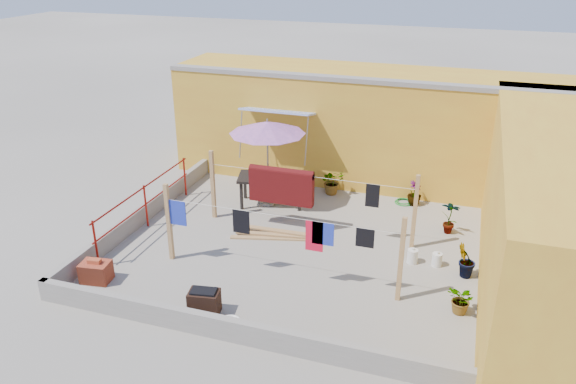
% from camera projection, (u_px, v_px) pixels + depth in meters
% --- Properties ---
extents(ground, '(80.00, 80.00, 0.00)m').
position_uv_depth(ground, '(298.00, 246.00, 13.01)').
color(ground, '#9E998E').
rests_on(ground, ground).
extents(wall_back, '(11.00, 3.27, 3.21)m').
position_uv_depth(wall_back, '(363.00, 125.00, 16.29)').
color(wall_back, gold).
rests_on(wall_back, ground).
extents(wall_right, '(2.40, 9.00, 3.20)m').
position_uv_depth(wall_right, '(554.00, 216.00, 10.86)').
color(wall_right, gold).
rests_on(wall_right, ground).
extents(parapet_front, '(8.30, 0.16, 0.44)m').
position_uv_depth(parapet_front, '(237.00, 331.00, 9.81)').
color(parapet_front, gray).
rests_on(parapet_front, ground).
extents(parapet_left, '(0.16, 7.30, 0.44)m').
position_uv_depth(parapet_left, '(144.00, 214.00, 14.10)').
color(parapet_left, gray).
rests_on(parapet_left, ground).
extents(red_railing, '(0.05, 4.20, 1.10)m').
position_uv_depth(red_railing, '(145.00, 200.00, 13.66)').
color(red_railing, maroon).
rests_on(red_railing, ground).
extents(clothesline_rig, '(5.09, 2.35, 1.80)m').
position_uv_depth(clothesline_rig, '(284.00, 193.00, 13.17)').
color(clothesline_rig, tan).
rests_on(clothesline_rig, ground).
extents(patio_umbrella, '(1.98, 1.98, 2.37)m').
position_uv_depth(patio_umbrella, '(267.00, 128.00, 14.29)').
color(patio_umbrella, gray).
rests_on(patio_umbrella, ground).
extents(outdoor_table, '(1.90, 1.28, 0.81)m').
position_uv_depth(outdoor_table, '(271.00, 179.00, 14.84)').
color(outdoor_table, black).
rests_on(outdoor_table, ground).
extents(brick_stack, '(0.64, 0.51, 0.51)m').
position_uv_depth(brick_stack, '(96.00, 272.00, 11.59)').
color(brick_stack, '#A43E26').
rests_on(brick_stack, ground).
extents(lumber_pile, '(2.17, 0.69, 0.13)m').
position_uv_depth(lumber_pile, '(278.00, 235.00, 13.39)').
color(lumber_pile, tan).
rests_on(lumber_pile, ground).
extents(brazier, '(0.63, 0.47, 0.51)m').
position_uv_depth(brazier, '(204.00, 302.00, 10.55)').
color(brazier, black).
rests_on(brazier, ground).
extents(white_basin, '(0.45, 0.45, 0.08)m').
position_uv_depth(white_basin, '(229.00, 323.00, 10.30)').
color(white_basin, silver).
rests_on(white_basin, ground).
extents(water_jug_a, '(0.23, 0.23, 0.37)m').
position_uv_depth(water_jug_a, '(412.00, 256.00, 12.28)').
color(water_jug_a, silver).
rests_on(water_jug_a, ground).
extents(water_jug_b, '(0.22, 0.22, 0.35)m').
position_uv_depth(water_jug_b, '(437.00, 260.00, 12.17)').
color(water_jug_b, silver).
rests_on(water_jug_b, ground).
extents(green_hose, '(0.47, 0.47, 0.07)m').
position_uv_depth(green_hose, '(404.00, 202.00, 15.19)').
color(green_hose, '#1C7E28').
rests_on(green_hose, ground).
extents(plant_back_a, '(0.84, 0.81, 0.72)m').
position_uv_depth(plant_back_a, '(332.00, 182.00, 15.64)').
color(plant_back_a, '#195217').
rests_on(plant_back_a, ground).
extents(plant_back_b, '(0.48, 0.48, 0.66)m').
position_uv_depth(plant_back_b, '(414.00, 193.00, 14.97)').
color(plant_back_b, '#195217').
rests_on(plant_back_b, ground).
extents(plant_right_a, '(0.51, 0.40, 0.86)m').
position_uv_depth(plant_right_a, '(450.00, 217.00, 13.45)').
color(plant_right_a, '#195217').
rests_on(plant_right_a, ground).
extents(plant_right_b, '(0.54, 0.54, 0.77)m').
position_uv_depth(plant_right_b, '(466.00, 261.00, 11.66)').
color(plant_right_b, '#195217').
rests_on(plant_right_b, ground).
extents(plant_right_c, '(0.69, 0.69, 0.58)m').
position_uv_depth(plant_right_c, '(462.00, 300.00, 10.53)').
color(plant_right_c, '#195217').
rests_on(plant_right_c, ground).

